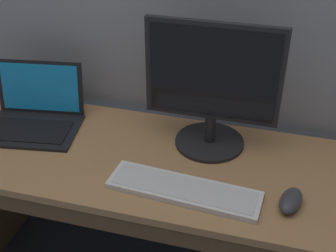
# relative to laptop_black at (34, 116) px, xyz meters

# --- Properties ---
(desk) EXTENTS (1.58, 0.56, 0.71)m
(desk) POSITION_rel_laptop_black_xyz_m (0.47, -0.09, -0.27)
(desk) COLOR #A87A4C
(desk) RESTS_ON ground
(laptop_black) EXTENTS (0.38, 0.33, 0.22)m
(laptop_black) POSITION_rel_laptop_black_xyz_m (0.00, 0.00, 0.00)
(laptop_black) COLOR black
(laptop_black) RESTS_ON desk
(external_monitor) EXTENTS (0.45, 0.25, 0.46)m
(external_monitor) POSITION_rel_laptop_black_xyz_m (0.66, 0.05, 0.19)
(external_monitor) COLOR black
(external_monitor) RESTS_ON desk
(wired_keyboard) EXTENTS (0.48, 0.16, 0.02)m
(wired_keyboard) POSITION_rel_laptop_black_xyz_m (0.64, -0.22, -0.03)
(wired_keyboard) COLOR white
(wired_keyboard) RESTS_ON desk
(computer_mouse) EXTENTS (0.09, 0.13, 0.04)m
(computer_mouse) POSITION_rel_laptop_black_xyz_m (0.95, -0.20, -0.02)
(computer_mouse) COLOR #38383D
(computer_mouse) RESTS_ON desk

